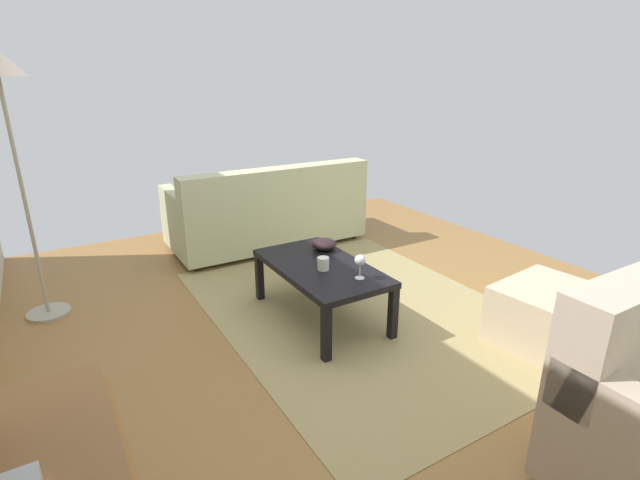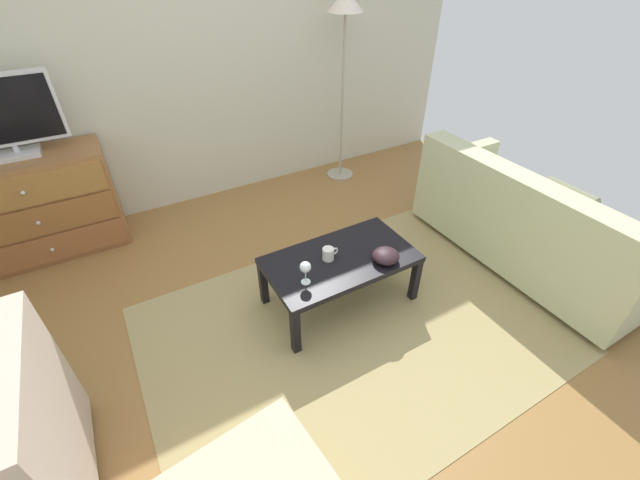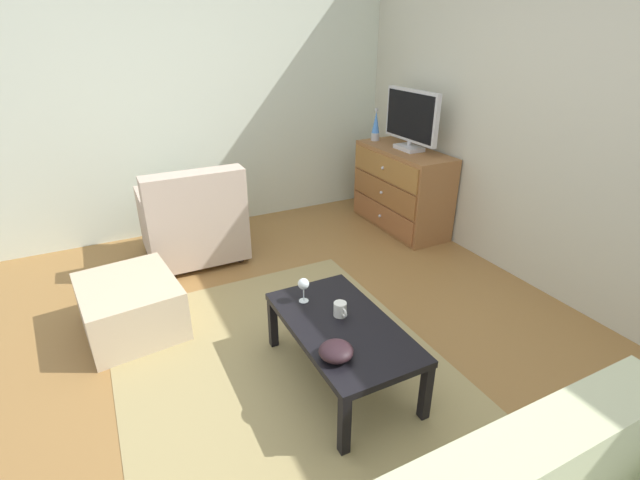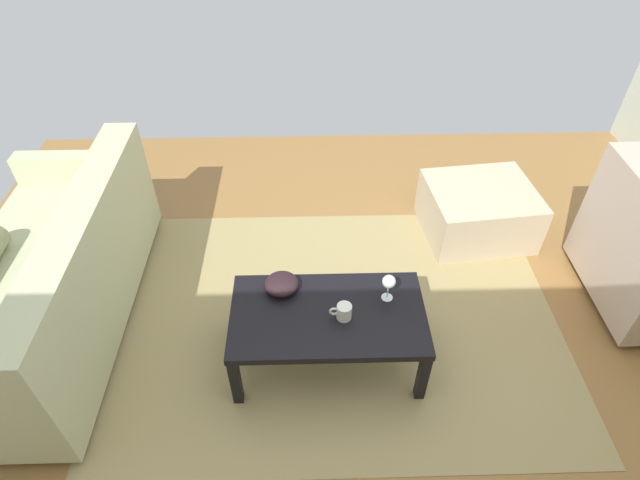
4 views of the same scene
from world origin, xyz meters
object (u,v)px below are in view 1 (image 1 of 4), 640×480
object	(u,v)px
coffee_table	(321,271)
wine_glass	(360,261)
ottoman	(562,321)
bowl_decorative	(324,244)
standing_lamp	(1,89)
couch_large	(268,213)
mug	(323,263)

from	to	relation	value
coffee_table	wine_glass	distance (m)	0.36
wine_glass	coffee_table	bearing A→B (deg)	16.89
ottoman	bowl_decorative	bearing A→B (deg)	33.65
wine_glass	standing_lamp	size ratio (longest dim) A/B	0.09
coffee_table	couch_large	world-z (taller)	couch_large
mug	couch_large	xyz separation A→B (m)	(1.60, -0.35, -0.11)
ottoman	coffee_table	bearing A→B (deg)	44.12
coffee_table	mug	size ratio (longest dim) A/B	8.73
coffee_table	couch_large	bearing A→B (deg)	-11.87
bowl_decorative	couch_large	size ratio (longest dim) A/B	0.10
couch_large	standing_lamp	xyz separation A→B (m)	(-0.51, 1.93, 1.18)
wine_glass	ottoman	xyz separation A→B (m)	(-0.77, -0.95, -0.32)
coffee_table	bowl_decorative	distance (m)	0.30
mug	coffee_table	bearing A→B (deg)	-21.44
bowl_decorative	couch_large	distance (m)	1.30
coffee_table	ottoman	world-z (taller)	coffee_table
wine_glass	standing_lamp	xyz separation A→B (m)	(1.33, 1.71, 1.00)
mug	couch_large	size ratio (longest dim) A/B	0.06
bowl_decorative	standing_lamp	distance (m)	2.22
ottoman	standing_lamp	size ratio (longest dim) A/B	0.40
coffee_table	standing_lamp	size ratio (longest dim) A/B	0.57
ottoman	standing_lamp	xyz separation A→B (m)	(2.09, 2.66, 1.32)
bowl_decorative	ottoman	size ratio (longest dim) A/B	0.25
standing_lamp	couch_large	bearing A→B (deg)	-75.22
coffee_table	bowl_decorative	world-z (taller)	bowl_decorative
couch_large	ottoman	bearing A→B (deg)	-164.44
bowl_decorative	couch_large	world-z (taller)	couch_large
couch_large	ottoman	xyz separation A→B (m)	(-2.60, -0.72, -0.14)
standing_lamp	coffee_table	bearing A→B (deg)	-122.17
bowl_decorative	ottoman	distance (m)	1.60
wine_glass	ottoman	distance (m)	1.26
bowl_decorative	couch_large	bearing A→B (deg)	-6.72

